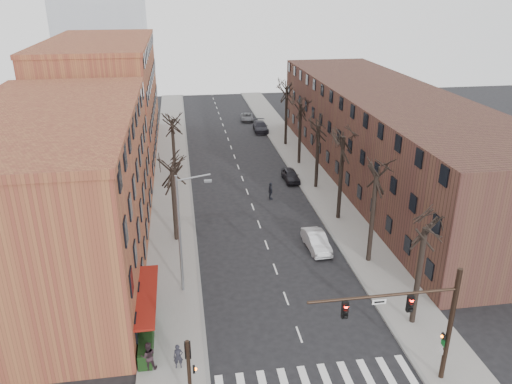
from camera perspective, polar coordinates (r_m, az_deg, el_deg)
name	(u,v)px	position (r m, az deg, el deg)	size (l,w,h in m)	color
ground	(316,380)	(30.22, 6.84, -20.55)	(160.00, 160.00, 0.00)	black
sidewalk_left	(172,173)	(59.73, -9.58, 2.19)	(4.00, 90.00, 0.15)	gray
sidewalk_right	(304,166)	(61.50, 5.49, 3.01)	(4.00, 90.00, 0.15)	gray
building_left_near	(59,196)	(40.02, -21.63, -0.45)	(12.00, 26.00, 12.00)	brown
building_left_far	(105,101)	(67.13, -16.90, 9.97)	(12.00, 28.00, 14.00)	brown
building_right	(386,135)	(58.03, 14.62, 6.29)	(12.00, 50.00, 10.00)	#482C22
awning_left	(150,329)	(34.13, -11.99, -15.09)	(1.20, 7.00, 0.15)	maroon
hedge	(147,331)	(32.95, -12.33, -15.25)	(0.80, 6.00, 1.00)	black
tree_right_a	(412,323)	(35.46, 17.36, -14.10)	(5.20, 5.20, 10.00)	black
tree_right_b	(368,261)	(41.50, 12.68, -7.75)	(5.20, 5.20, 10.80)	black
tree_right_c	(338,219)	(48.12, 9.34, -3.05)	(5.20, 5.20, 11.60)	black
tree_right_d	(316,188)	(55.11, 6.84, 0.50)	(5.20, 5.20, 10.00)	black
tree_right_e	(299,164)	(62.34, 4.91, 3.24)	(5.20, 5.20, 10.80)	black
tree_right_f	(285,145)	(69.74, 3.38, 5.40)	(5.20, 5.20, 11.60)	black
tree_left_a	(177,240)	(44.18, -9.04, -5.48)	(5.20, 5.20, 9.50)	black
tree_left_b	(176,176)	(58.81, -9.18, 1.81)	(5.20, 5.20, 9.50)	black
signal_mast_arm	(425,317)	(28.51, 18.74, -13.39)	(8.14, 0.30, 7.20)	black
signal_pole_left	(189,369)	(26.99, -7.66, -19.41)	(0.47, 0.44, 4.40)	black
streetlight	(182,230)	(34.77, -8.49, -4.28)	(2.45, 0.22, 9.03)	slate
silver_sedan	(316,241)	(42.27, 6.91, -5.62)	(1.52, 4.36, 1.44)	silver
parked_car_near	(291,175)	(56.51, 3.98, 1.91)	(1.58, 3.92, 1.33)	black
parked_car_mid	(261,127)	(76.10, 0.52, 7.48)	(2.05, 5.05, 1.46)	#22222A
parked_car_far	(247,117)	(82.46, -1.03, 8.56)	(1.90, 4.12, 1.15)	slate
pedestrian_a	(178,357)	(30.38, -8.88, -18.08)	(0.56, 0.37, 1.53)	black
pedestrian_b	(148,356)	(30.50, -12.21, -17.85)	(0.87, 0.68, 1.80)	black
pedestrian_crossing	(271,191)	(51.45, 1.67, 0.11)	(1.07, 0.45, 1.83)	black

